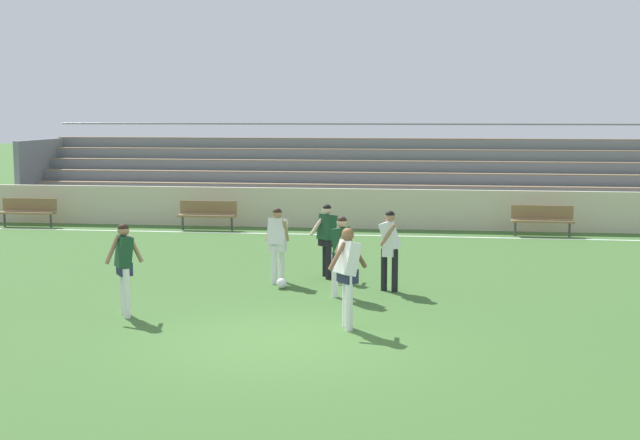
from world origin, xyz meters
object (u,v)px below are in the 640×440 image
Objects in this scene: player_white_trailing_run at (348,269)px; soccer_ball at (282,283)px; player_white_wide_right at (390,243)px; player_dark_deep_cover at (342,250)px; player_dark_wide_left at (327,234)px; bench_far_left at (208,212)px; bleacher_stand at (385,176)px; bench_near_bin at (28,210)px; player_dark_pressing_high at (124,261)px; bench_centre_sideline at (542,218)px; player_white_on_ball at (277,239)px.

player_white_trailing_run is 7.84× the size of soccer_ball.
player_white_wide_right is at bearing 80.26° from player_white_trailing_run.
player_dark_deep_cover is 1.71m from soccer_ball.
player_white_wide_right is 1.01× the size of player_dark_wide_left.
bench_far_left is 12.85m from player_white_trailing_run.
bench_near_bin is at bearing -159.99° from bleacher_stand.
player_dark_pressing_high is at bearing -148.86° from player_white_wide_right.
soccer_ball is at bearing 153.31° from player_dark_deep_cover.
bench_far_left is at bearing 119.39° from player_dark_deep_cover.
bench_centre_sideline is at bearing -39.86° from bleacher_stand.
player_dark_pressing_high reaches higher than player_dark_wide_left.
player_dark_pressing_high is (1.46, -11.20, 0.45)m from bench_far_left.
bench_centre_sideline is 1.09× the size of player_white_wide_right.
player_white_wide_right is (-4.06, -8.43, 0.44)m from bench_centre_sideline.
player_dark_wide_left is at bearing 101.46° from player_white_trailing_run.
bench_near_bin is 13.40m from player_dark_pressing_high.
player_white_wide_right reaches higher than bench_centre_sideline.
player_white_on_ball is at bearing -129.48° from bench_centre_sideline.
player_white_wide_right is at bearing -40.82° from player_dark_wide_left.
bench_near_bin is 5.87m from bench_far_left.
bench_centre_sideline is at bearing 61.55° from player_dark_deep_cover.
bench_far_left is (5.87, 0.00, 0.00)m from bench_near_bin.
bleacher_stand reaches higher than bench_near_bin.
player_dark_deep_cover is 2.48m from player_white_trailing_run.
soccer_ball is (-1.43, -12.54, -1.30)m from bleacher_stand.
player_white_trailing_run is at bearing -78.54° from player_dark_wide_left.
bleacher_stand is at bearing 90.92° from player_white_trailing_run.
player_dark_pressing_high reaches higher than soccer_ball.
bench_centre_sideline reaches higher than soccer_ball.
player_dark_wide_left reaches higher than bench_centre_sideline.
bleacher_stand is 12.04m from player_white_on_ball.
player_white_trailing_run is (0.25, -15.65, -0.38)m from bleacher_stand.
player_white_trailing_run is at bearing -111.64° from bench_centre_sideline.
bench_near_bin is at bearing 145.57° from player_dark_wide_left.
bench_near_bin is 1.04× the size of player_white_trailing_run.
player_white_on_ball is 1.99m from player_dark_deep_cover.
soccer_ball is (-6.29, -8.48, -0.44)m from bench_centre_sideline.
soccer_ball is at bearing -121.29° from player_dark_wide_left.
player_white_on_ball reaches higher than bench_far_left.
bench_near_bin is 1.10× the size of player_dark_wide_left.
player_white_wide_right is at bearing 38.70° from player_dark_deep_cover.
player_dark_wide_left is (0.98, 0.68, 0.02)m from player_white_on_ball.
bench_far_left is 8.18× the size of soccer_ball.
player_white_on_ball is 0.96× the size of player_dark_pressing_high.
bleacher_stand reaches higher than bench_far_left.
bench_near_bin is 14.33m from player_dark_deep_cover.
player_white_on_ball is at bearing 116.71° from player_white_trailing_run.
player_dark_deep_cover is at bearing -118.45° from bench_centre_sideline.
bench_near_bin is at bearing 134.45° from player_white_trailing_run.
player_dark_pressing_high is at bearing -103.98° from bleacher_stand.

